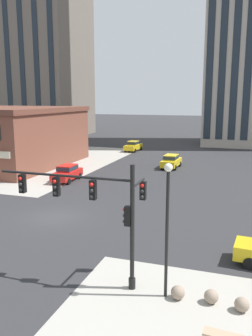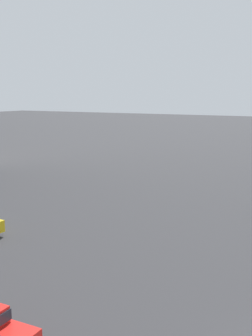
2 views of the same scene
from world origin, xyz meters
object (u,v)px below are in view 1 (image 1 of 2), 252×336
bollard_sphere_curb_c (242,305)px  car_cross_eastbound (67,172)px  traffic_signal_main (101,206)px  bollard_sphere_curb_a (178,292)px  street_lamp_corner_near (167,216)px  car_cross_westbound (171,161)px  car_parked_curb (133,146)px  bollard_sphere_curb_b (211,296)px

bollard_sphere_curb_c → car_cross_eastbound: 25.77m
bollard_sphere_curb_c → traffic_signal_main: bearing=175.9°
car_cross_eastbound → bollard_sphere_curb_a: bearing=-50.7°
bollard_sphere_curb_a → street_lamp_corner_near: size_ratio=0.10×
street_lamp_corner_near → car_cross_westbound: street_lamp_corner_near is taller
traffic_signal_main → car_cross_westbound: 28.88m
car_parked_curb → bollard_sphere_curb_c: bearing=-66.8°
car_cross_eastbound → car_cross_westbound: same height
street_lamp_corner_near → bollard_sphere_curb_b: bearing=2.9°
street_lamp_corner_near → car_cross_eastbound: street_lamp_corner_near is taller
car_cross_westbound → car_parked_curb: bearing=125.8°
traffic_signal_main → bollard_sphere_curb_b: 6.18m
traffic_signal_main → bollard_sphere_curb_b: traffic_signal_main is taller
bollard_sphere_curb_a → bollard_sphere_curb_b: 1.41m
traffic_signal_main → bollard_sphere_curb_b: size_ratio=11.28×
car_cross_eastbound → car_cross_westbound: bearing=49.4°
bollard_sphere_curb_a → bollard_sphere_curb_c: 2.65m
car_cross_eastbound → car_parked_curb: (0.15, 22.74, 0.00)m
street_lamp_corner_near → car_cross_eastbound: (-14.63, 18.49, -2.78)m
bollard_sphere_curb_a → street_lamp_corner_near: 3.43m
bollard_sphere_curb_b → car_parked_curb: 44.30m
bollard_sphere_curb_c → car_cross_westbound: car_cross_westbound is taller
car_cross_westbound → street_lamp_corner_near: bearing=-79.0°
bollard_sphere_curb_a → car_cross_westbound: car_cross_westbound is taller
bollard_sphere_curb_b → bollard_sphere_curb_c: same height
bollard_sphere_curb_b → car_cross_eastbound: 24.77m
bollard_sphere_curb_b → street_lamp_corner_near: (-1.95, -0.10, 3.39)m
bollard_sphere_curb_c → street_lamp_corner_near: size_ratio=0.10×
traffic_signal_main → car_parked_curb: traffic_signal_main is taller
bollard_sphere_curb_c → car_cross_westbound: bearing=106.9°
bollard_sphere_curb_a → car_cross_eastbound: bearing=129.3°
bollard_sphere_curb_c → car_cross_westbound: 30.41m
traffic_signal_main → bollard_sphere_curb_b: bearing=-2.7°
car_parked_curb → car_cross_westbound: bearing=-54.2°
bollard_sphere_curb_a → street_lamp_corner_near: (-0.55, 0.04, 3.39)m
traffic_signal_main → car_cross_eastbound: size_ratio=1.54×
bollard_sphere_curb_b → bollard_sphere_curb_c: 1.26m
bollard_sphere_curb_c → car_parked_curb: car_parked_curb is taller
street_lamp_corner_near → bollard_sphere_curb_c: bearing=-2.0°
bollard_sphere_curb_b → car_parked_curb: (-16.43, 41.13, 0.61)m
bollard_sphere_curb_b → car_cross_westbound: car_cross_westbound is taller
car_cross_eastbound → traffic_signal_main: bearing=-57.7°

